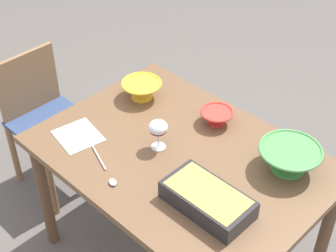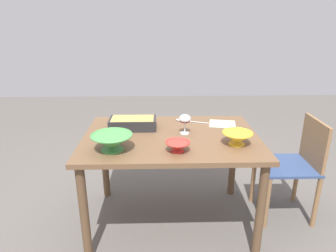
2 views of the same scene
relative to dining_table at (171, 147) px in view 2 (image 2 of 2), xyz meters
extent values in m
plane|color=#5B5651|center=(0.00, 0.00, -0.63)|extent=(8.00, 8.00, 0.00)
cube|color=brown|center=(0.00, 0.00, 0.07)|extent=(1.24, 0.88, 0.03)
cylinder|color=brown|center=(-0.56, -0.38, -0.29)|extent=(0.06, 0.06, 0.69)
cylinder|color=brown|center=(0.56, -0.38, -0.29)|extent=(0.06, 0.06, 0.69)
cylinder|color=brown|center=(-0.56, 0.38, -0.29)|extent=(0.06, 0.06, 0.69)
cylinder|color=brown|center=(0.56, 0.38, -0.29)|extent=(0.06, 0.06, 0.69)
cube|color=#334772|center=(-0.90, -0.08, -0.20)|extent=(0.41, 0.39, 0.02)
cube|color=olive|center=(-1.09, -0.08, -0.01)|extent=(0.02, 0.37, 0.36)
cylinder|color=olive|center=(-0.71, -0.25, -0.42)|extent=(0.04, 0.04, 0.42)
cylinder|color=olive|center=(-0.71, 0.10, -0.42)|extent=(0.04, 0.04, 0.42)
cylinder|color=olive|center=(-1.08, -0.25, -0.42)|extent=(0.04, 0.04, 0.42)
cylinder|color=olive|center=(-1.08, 0.10, -0.42)|extent=(0.04, 0.04, 0.42)
cylinder|color=white|center=(-0.10, -0.04, 0.09)|extent=(0.06, 0.06, 0.01)
cylinder|color=white|center=(-0.10, -0.04, 0.13)|extent=(0.01, 0.01, 0.08)
ellipsoid|color=white|center=(-0.10, -0.04, 0.20)|extent=(0.08, 0.08, 0.06)
ellipsoid|color=#4C0A19|center=(-0.10, -0.04, 0.18)|extent=(0.07, 0.07, 0.02)
cube|color=#262628|center=(0.28, -0.15, 0.13)|extent=(0.35, 0.18, 0.08)
cube|color=tan|center=(0.28, -0.15, 0.16)|extent=(0.31, 0.17, 0.02)
cylinder|color=yellow|center=(-0.43, 0.17, 0.09)|extent=(0.11, 0.11, 0.01)
cone|color=yellow|center=(-0.43, 0.17, 0.13)|extent=(0.19, 0.19, 0.07)
torus|color=yellow|center=(-0.43, 0.17, 0.17)|extent=(0.20, 0.20, 0.01)
cylinder|color=#4C994C|center=(0.38, 0.24, 0.09)|extent=(0.14, 0.14, 0.01)
cone|color=#4C994C|center=(0.38, 0.24, 0.14)|extent=(0.26, 0.26, 0.10)
torus|color=#4C994C|center=(0.38, 0.24, 0.19)|extent=(0.26, 0.26, 0.01)
cylinder|color=red|center=(-0.03, 0.27, 0.09)|extent=(0.08, 0.08, 0.01)
cone|color=red|center=(-0.03, 0.27, 0.12)|extent=(0.15, 0.15, 0.05)
torus|color=red|center=(-0.03, 0.27, 0.15)|extent=(0.16, 0.16, 0.01)
cylinder|color=silver|center=(-0.23, -0.26, 0.09)|extent=(0.16, 0.07, 0.01)
ellipsoid|color=silver|center=(-0.07, -0.32, 0.10)|extent=(0.05, 0.04, 0.01)
cube|color=#B2CCB7|center=(-0.41, -0.23, 0.09)|extent=(0.23, 0.21, 0.00)
camera|label=1|loc=(1.11, -1.21, 1.55)|focal=54.47mm
camera|label=2|loc=(0.08, 2.00, 0.88)|focal=32.42mm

